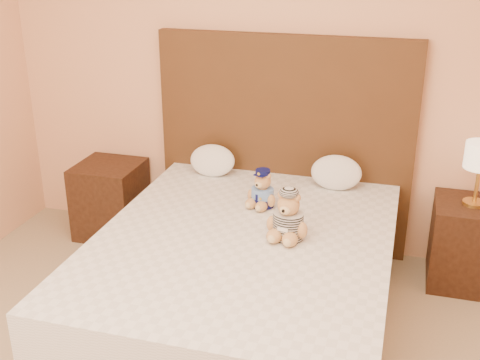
# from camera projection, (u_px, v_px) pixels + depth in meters

# --- Properties ---
(room_walls) EXTENTS (4.04, 4.52, 2.72)m
(room_walls) POSITION_uv_depth(u_px,v_px,m) (189.00, 18.00, 2.18)
(room_walls) COLOR #EAA980
(room_walls) RESTS_ON ground
(bed) EXTENTS (1.60, 2.00, 0.55)m
(bed) POSITION_uv_depth(u_px,v_px,m) (244.00, 279.00, 3.42)
(bed) COLOR white
(bed) RESTS_ON ground
(headboard) EXTENTS (1.75, 0.08, 1.50)m
(headboard) POSITION_uv_depth(u_px,v_px,m) (284.00, 145.00, 4.14)
(headboard) COLOR #472A15
(headboard) RESTS_ON ground
(nightstand_left) EXTENTS (0.45, 0.45, 0.55)m
(nightstand_left) POSITION_uv_depth(u_px,v_px,m) (111.00, 199.00, 4.45)
(nightstand_left) COLOR #3A2012
(nightstand_left) RESTS_ON ground
(nightstand_right) EXTENTS (0.45, 0.45, 0.55)m
(nightstand_right) POSITION_uv_depth(u_px,v_px,m) (467.00, 244.00, 3.81)
(nightstand_right) COLOR #3A2012
(nightstand_right) RESTS_ON ground
(teddy_police) EXTENTS (0.26, 0.25, 0.24)m
(teddy_police) POSITION_uv_depth(u_px,v_px,m) (263.00, 188.00, 3.63)
(teddy_police) COLOR #C5854C
(teddy_police) RESTS_ON bed
(teddy_prisoner) EXTENTS (0.28, 0.28, 0.28)m
(teddy_prisoner) POSITION_uv_depth(u_px,v_px,m) (288.00, 215.00, 3.24)
(teddy_prisoner) COLOR #C5854C
(teddy_prisoner) RESTS_ON bed
(pillow_left) EXTENTS (0.32, 0.21, 0.22)m
(pillow_left) POSITION_uv_depth(u_px,v_px,m) (212.00, 159.00, 4.13)
(pillow_left) COLOR white
(pillow_left) RESTS_ON bed
(pillow_right) EXTENTS (0.33, 0.21, 0.23)m
(pillow_right) POSITION_uv_depth(u_px,v_px,m) (336.00, 171.00, 3.91)
(pillow_right) COLOR white
(pillow_right) RESTS_ON bed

